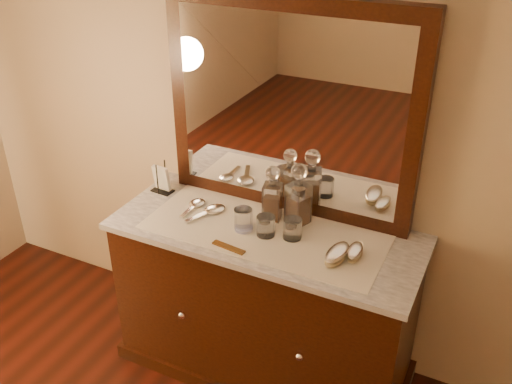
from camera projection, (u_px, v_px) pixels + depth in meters
dresser_cabinet at (265, 305)px, 2.81m from camera, size 1.40×0.55×0.82m
dresser_plinth at (264, 359)px, 2.99m from camera, size 1.46×0.59×0.08m
knob_left at (182, 315)px, 2.68m from camera, size 0.04×0.04×0.04m
knob_right at (299, 357)px, 2.45m from camera, size 0.04×0.04×0.04m
marble_top at (266, 233)px, 2.60m from camera, size 1.44×0.59×0.03m
mirror_frame at (290, 110)px, 2.54m from camera, size 1.20×0.08×1.00m
mirror_glass at (287, 112)px, 2.51m from camera, size 1.06×0.01×0.86m
lace_runner at (264, 232)px, 2.58m from camera, size 1.10×0.45×0.00m
pin_dish at (244, 228)px, 2.59m from camera, size 0.11×0.11×0.01m
comb at (229, 247)px, 2.46m from camera, size 0.16×0.05×0.01m
napkin_rack at (162, 180)px, 2.88m from camera, size 0.11×0.07×0.16m
decanter_left at (272, 199)px, 2.63m from camera, size 0.10×0.10×0.27m
decanter_right at (298, 200)px, 2.59m from camera, size 0.12×0.12×0.30m
brush_near at (337, 254)px, 2.38m from camera, size 0.09×0.18×0.05m
brush_far at (355, 252)px, 2.40m from camera, size 0.07×0.15×0.04m
hand_mirror_outer at (195, 205)px, 2.77m from camera, size 0.08×0.19×0.02m
hand_mirror_inner at (212, 211)px, 2.72m from camera, size 0.14×0.23×0.02m
tumblers at (267, 224)px, 2.54m from camera, size 0.32×0.12×0.09m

